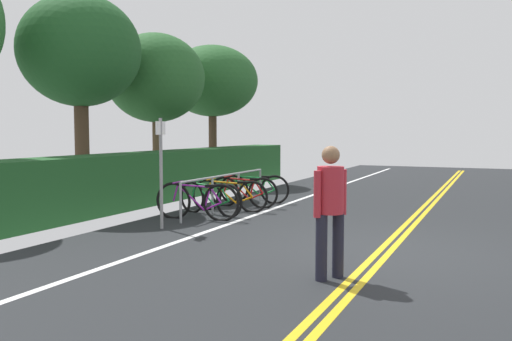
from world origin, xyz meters
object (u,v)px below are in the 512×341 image
(pedestrian, at_px, (330,203))
(tree_extra, at_px, (212,82))
(bicycle_3, at_px, (244,192))
(sign_post_near, at_px, (161,162))
(bicycle_0, at_px, (197,201))
(tree_mid, at_px, (80,52))
(bike_rack, at_px, (226,184))
(bicycle_1, at_px, (210,198))
(bicycle_2, at_px, (229,195))
(bicycle_4, at_px, (254,189))
(tree_far_right, at_px, (155,78))

(pedestrian, distance_m, tree_extra, 12.46)
(bicycle_3, xyz_separation_m, pedestrian, (-5.13, -3.60, 0.56))
(sign_post_near, bearing_deg, bicycle_0, -3.78)
(sign_post_near, relative_size, tree_mid, 0.41)
(bike_rack, xyz_separation_m, bicycle_3, (0.62, -0.14, -0.23))
(bicycle_1, relative_size, tree_extra, 0.37)
(bicycle_3, distance_m, sign_post_near, 3.26)
(bicycle_2, height_order, sign_post_near, sign_post_near)
(tree_mid, bearing_deg, pedestrian, -117.68)
(bicycle_3, bearing_deg, bicycle_0, 177.68)
(tree_extra, bearing_deg, pedestrian, -144.57)
(bike_rack, height_order, bicycle_0, bike_rack)
(pedestrian, bearing_deg, sign_post_near, 62.12)
(bicycle_4, relative_size, sign_post_near, 0.84)
(pedestrian, xyz_separation_m, tree_extra, (9.94, 7.07, 2.52))
(bicycle_2, relative_size, tree_far_right, 0.40)
(pedestrian, bearing_deg, tree_far_right, 47.04)
(bike_rack, distance_m, tree_mid, 4.66)
(tree_extra, bearing_deg, bicycle_0, -153.56)
(sign_post_near, height_order, tree_mid, tree_mid)
(bike_rack, xyz_separation_m, tree_extra, (5.44, 3.33, 2.85))
(bicycle_0, distance_m, pedestrian, 4.86)
(bicycle_0, relative_size, pedestrian, 1.12)
(bicycle_1, bearing_deg, tree_extra, 28.35)
(bicycle_0, distance_m, tree_extra, 8.20)
(bike_rack, distance_m, bicycle_3, 0.68)
(tree_extra, bearing_deg, tree_far_right, -178.49)
(tree_mid, bearing_deg, bike_rack, -78.24)
(bicycle_2, bearing_deg, bike_rack, 57.65)
(pedestrian, xyz_separation_m, sign_post_near, (1.99, 3.76, 0.31))
(bicycle_3, relative_size, sign_post_near, 0.84)
(bicycle_2, height_order, tree_mid, tree_mid)
(bicycle_4, bearing_deg, bicycle_0, 179.40)
(bicycle_2, relative_size, bicycle_3, 1.07)
(sign_post_near, bearing_deg, bicycle_4, -1.54)
(bike_rack, bearing_deg, tree_mid, 101.76)
(tree_mid, bearing_deg, sign_post_near, -117.47)
(bicycle_4, height_order, pedestrian, pedestrian)
(bicycle_1, distance_m, tree_far_right, 5.09)
(bicycle_3, bearing_deg, tree_mid, 110.48)
(bicycle_4, bearing_deg, bicycle_2, -178.56)
(pedestrian, bearing_deg, bicycle_0, 49.67)
(bicycle_2, relative_size, bicycle_4, 1.07)
(bicycle_1, relative_size, bicycle_2, 0.95)
(bicycle_2, xyz_separation_m, sign_post_near, (-2.44, 0.14, 0.88))
(bicycle_0, height_order, sign_post_near, sign_post_near)
(bike_rack, bearing_deg, bicycle_2, -122.35)
(sign_post_near, relative_size, tree_extra, 0.43)
(bike_rack, bearing_deg, bicycle_4, -3.59)
(bicycle_0, bearing_deg, sign_post_near, 176.22)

